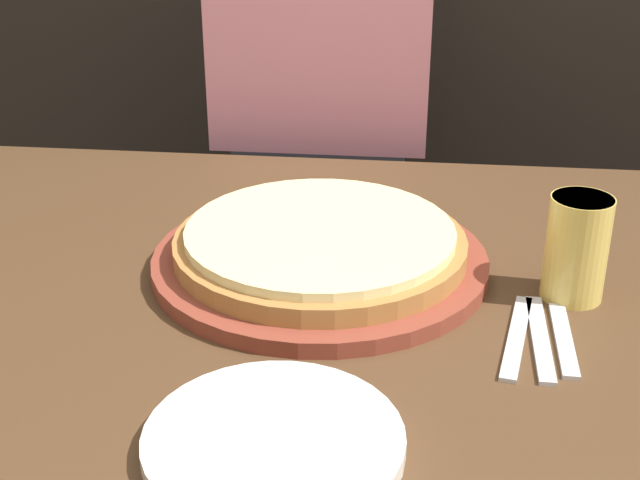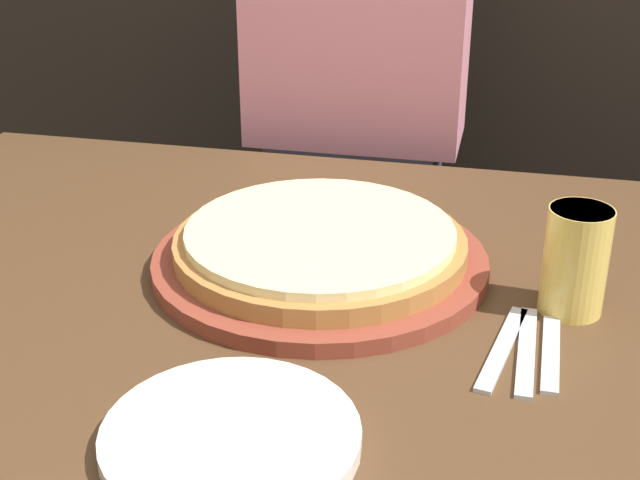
# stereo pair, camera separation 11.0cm
# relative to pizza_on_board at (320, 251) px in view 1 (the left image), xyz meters

# --- Properties ---
(pizza_on_board) EXTENTS (0.42, 0.42, 0.06)m
(pizza_on_board) POSITION_rel_pizza_on_board_xyz_m (0.00, 0.00, 0.00)
(pizza_on_board) COLOR brown
(pizza_on_board) RESTS_ON dining_table
(beer_glass) EXTENTS (0.07, 0.07, 0.13)m
(beer_glass) POSITION_rel_pizza_on_board_xyz_m (0.30, -0.04, 0.04)
(beer_glass) COLOR #E5C65B
(beer_glass) RESTS_ON dining_table
(dinner_plate) EXTENTS (0.24, 0.24, 0.02)m
(dinner_plate) POSITION_rel_pizza_on_board_xyz_m (-0.00, -0.36, -0.02)
(dinner_plate) COLOR white
(dinner_plate) RESTS_ON dining_table
(fork) EXTENTS (0.05, 0.18, 0.00)m
(fork) POSITION_rel_pizza_on_board_xyz_m (0.23, -0.14, -0.02)
(fork) COLOR silver
(fork) RESTS_ON dining_table
(dinner_knife) EXTENTS (0.02, 0.18, 0.00)m
(dinner_knife) POSITION_rel_pizza_on_board_xyz_m (0.26, -0.14, -0.02)
(dinner_knife) COLOR silver
(dinner_knife) RESTS_ON dining_table
(spoon) EXTENTS (0.02, 0.15, 0.00)m
(spoon) POSITION_rel_pizza_on_board_xyz_m (0.28, -0.14, -0.02)
(spoon) COLOR silver
(spoon) RESTS_ON dining_table
(diner_person) EXTENTS (0.38, 0.20, 1.33)m
(diner_person) POSITION_rel_pizza_on_board_xyz_m (-0.06, 0.57, -0.11)
(diner_person) COLOR #33333D
(diner_person) RESTS_ON ground_plane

